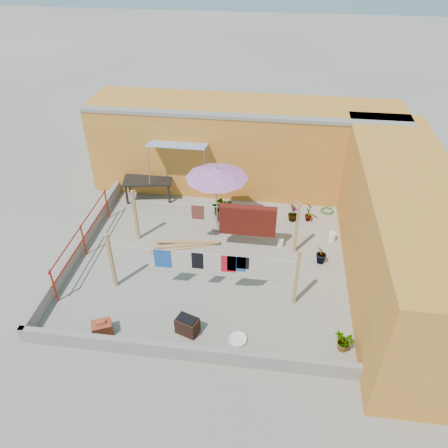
{
  "coord_description": "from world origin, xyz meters",
  "views": [
    {
      "loc": [
        1.76,
        -9.94,
        8.65
      ],
      "look_at": [
        0.37,
        0.3,
        1.2
      ],
      "focal_mm": 35.0,
      "sensor_mm": 36.0,
      "label": 1
    }
  ],
  "objects_px": {
    "white_basin": "(238,339)",
    "plant_back_a": "(222,207)",
    "patio_umbrella": "(217,174)",
    "brick_stack": "(102,328)",
    "outdoor_table": "(148,181)",
    "water_jug_a": "(332,237)",
    "water_jug_b": "(280,243)",
    "green_hose": "(327,211)",
    "brazier": "(187,325)"
  },
  "relations": [
    {
      "from": "green_hose",
      "to": "plant_back_a",
      "type": "height_order",
      "value": "plant_back_a"
    },
    {
      "from": "water_jug_a",
      "to": "green_hose",
      "type": "distance_m",
      "value": 1.7
    },
    {
      "from": "brick_stack",
      "to": "plant_back_a",
      "type": "bearing_deg",
      "value": 67.75
    },
    {
      "from": "brazier",
      "to": "green_hose",
      "type": "height_order",
      "value": "brazier"
    },
    {
      "from": "white_basin",
      "to": "brazier",
      "type": "bearing_deg",
      "value": 175.36
    },
    {
      "from": "patio_umbrella",
      "to": "brick_stack",
      "type": "bearing_deg",
      "value": -114.76
    },
    {
      "from": "brick_stack",
      "to": "white_basin",
      "type": "relative_size",
      "value": 1.26
    },
    {
      "from": "water_jug_a",
      "to": "green_hose",
      "type": "relative_size",
      "value": 0.76
    },
    {
      "from": "water_jug_b",
      "to": "green_hose",
      "type": "xyz_separation_m",
      "value": [
        1.58,
        2.21,
        -0.1
      ]
    },
    {
      "from": "brazier",
      "to": "green_hose",
      "type": "bearing_deg",
      "value": 57.68
    },
    {
      "from": "brick_stack",
      "to": "water_jug_a",
      "type": "bearing_deg",
      "value": 37.87
    },
    {
      "from": "outdoor_table",
      "to": "water_jug_a",
      "type": "bearing_deg",
      "value": -14.59
    },
    {
      "from": "outdoor_table",
      "to": "brick_stack",
      "type": "xyz_separation_m",
      "value": [
        0.56,
        -6.31,
        -0.55
      ]
    },
    {
      "from": "brazier",
      "to": "patio_umbrella",
      "type": "bearing_deg",
      "value": 88.8
    },
    {
      "from": "water_jug_a",
      "to": "outdoor_table",
      "type": "bearing_deg",
      "value": 165.41
    },
    {
      "from": "brick_stack",
      "to": "white_basin",
      "type": "bearing_deg",
      "value": 3.78
    },
    {
      "from": "outdoor_table",
      "to": "water_jug_a",
      "type": "distance_m",
      "value": 6.74
    },
    {
      "from": "water_jug_b",
      "to": "green_hose",
      "type": "bearing_deg",
      "value": 54.37
    },
    {
      "from": "patio_umbrella",
      "to": "plant_back_a",
      "type": "height_order",
      "value": "patio_umbrella"
    },
    {
      "from": "outdoor_table",
      "to": "plant_back_a",
      "type": "relative_size",
      "value": 2.35
    },
    {
      "from": "brick_stack",
      "to": "water_jug_a",
      "type": "relative_size",
      "value": 1.66
    },
    {
      "from": "water_jug_a",
      "to": "plant_back_a",
      "type": "relative_size",
      "value": 0.45
    },
    {
      "from": "patio_umbrella",
      "to": "outdoor_table",
      "type": "relative_size",
      "value": 1.27
    },
    {
      "from": "green_hose",
      "to": "plant_back_a",
      "type": "bearing_deg",
      "value": -167.5
    },
    {
      "from": "outdoor_table",
      "to": "white_basin",
      "type": "xyz_separation_m",
      "value": [
        3.94,
        -6.09,
        -0.69
      ]
    },
    {
      "from": "brazier",
      "to": "plant_back_a",
      "type": "height_order",
      "value": "plant_back_a"
    },
    {
      "from": "water_jug_a",
      "to": "water_jug_b",
      "type": "height_order",
      "value": "water_jug_a"
    },
    {
      "from": "patio_umbrella",
      "to": "water_jug_b",
      "type": "bearing_deg",
      "value": -17.25
    },
    {
      "from": "outdoor_table",
      "to": "white_basin",
      "type": "height_order",
      "value": "outdoor_table"
    },
    {
      "from": "brick_stack",
      "to": "plant_back_a",
      "type": "relative_size",
      "value": 0.75
    },
    {
      "from": "brick_stack",
      "to": "water_jug_b",
      "type": "xyz_separation_m",
      "value": [
        4.31,
        4.11,
        -0.05
      ]
    },
    {
      "from": "water_jug_a",
      "to": "green_hose",
      "type": "bearing_deg",
      "value": 91.79
    },
    {
      "from": "white_basin",
      "to": "water_jug_b",
      "type": "relative_size",
      "value": 1.53
    },
    {
      "from": "green_hose",
      "to": "brick_stack",
      "type": "bearing_deg",
      "value": -133.02
    },
    {
      "from": "water_jug_a",
      "to": "water_jug_b",
      "type": "xyz_separation_m",
      "value": [
        -1.63,
        -0.51,
        -0.02
      ]
    },
    {
      "from": "brazier",
      "to": "water_jug_b",
      "type": "xyz_separation_m",
      "value": [
        2.2,
        3.78,
        -0.11
      ]
    },
    {
      "from": "white_basin",
      "to": "plant_back_a",
      "type": "relative_size",
      "value": 0.6
    },
    {
      "from": "water_jug_a",
      "to": "plant_back_a",
      "type": "bearing_deg",
      "value": 166.51
    },
    {
      "from": "outdoor_table",
      "to": "white_basin",
      "type": "distance_m",
      "value": 7.28
    },
    {
      "from": "patio_umbrella",
      "to": "brick_stack",
      "type": "relative_size",
      "value": 3.97
    },
    {
      "from": "white_basin",
      "to": "green_hose",
      "type": "distance_m",
      "value": 6.58
    },
    {
      "from": "outdoor_table",
      "to": "plant_back_a",
      "type": "xyz_separation_m",
      "value": [
        2.81,
        -0.81,
        -0.34
      ]
    },
    {
      "from": "plant_back_a",
      "to": "brick_stack",
      "type": "bearing_deg",
      "value": -112.25
    },
    {
      "from": "outdoor_table",
      "to": "water_jug_b",
      "type": "distance_m",
      "value": 5.37
    },
    {
      "from": "brazier",
      "to": "green_hose",
      "type": "relative_size",
      "value": 1.37
    },
    {
      "from": "patio_umbrella",
      "to": "water_jug_a",
      "type": "relative_size",
      "value": 6.6
    },
    {
      "from": "water_jug_a",
      "to": "plant_back_a",
      "type": "height_order",
      "value": "plant_back_a"
    },
    {
      "from": "patio_umbrella",
      "to": "green_hose",
      "type": "bearing_deg",
      "value": 22.77
    },
    {
      "from": "outdoor_table",
      "to": "brick_stack",
      "type": "bearing_deg",
      "value": -84.96
    },
    {
      "from": "brick_stack",
      "to": "outdoor_table",
      "type": "bearing_deg",
      "value": 95.04
    }
  ]
}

